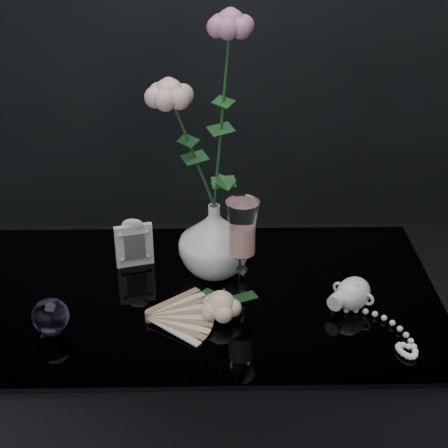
{
  "coord_description": "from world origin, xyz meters",
  "views": [
    {
      "loc": [
        0.04,
        -1.17,
        1.6
      ],
      "look_at": [
        0.07,
        0.07,
        0.92
      ],
      "focal_mm": 55.0,
      "sensor_mm": 36.0,
      "label": 1
    }
  ],
  "objects_px": {
    "vase": "(214,239)",
    "picture_frame": "(134,242)",
    "loose_rose": "(221,305)",
    "pearl_jar": "(353,292)",
    "paperweight": "(50,316)",
    "wine_glass": "(242,250)"
  },
  "relations": [
    {
      "from": "paperweight",
      "to": "picture_frame",
      "type": "bearing_deg",
      "value": 60.11
    },
    {
      "from": "picture_frame",
      "to": "paperweight",
      "type": "relative_size",
      "value": 1.64
    },
    {
      "from": "picture_frame",
      "to": "pearl_jar",
      "type": "distance_m",
      "value": 0.5
    },
    {
      "from": "pearl_jar",
      "to": "paperweight",
      "type": "bearing_deg",
      "value": -134.09
    },
    {
      "from": "paperweight",
      "to": "pearl_jar",
      "type": "height_order",
      "value": "paperweight"
    },
    {
      "from": "picture_frame",
      "to": "loose_rose",
      "type": "xyz_separation_m",
      "value": [
        0.19,
        -0.21,
        -0.03
      ]
    },
    {
      "from": "vase",
      "to": "loose_rose",
      "type": "bearing_deg",
      "value": -86.15
    },
    {
      "from": "loose_rose",
      "to": "pearl_jar",
      "type": "xyz_separation_m",
      "value": [
        0.27,
        0.03,
        0.0
      ]
    },
    {
      "from": "loose_rose",
      "to": "pearl_jar",
      "type": "relative_size",
      "value": 0.74
    },
    {
      "from": "wine_glass",
      "to": "pearl_jar",
      "type": "height_order",
      "value": "wine_glass"
    },
    {
      "from": "picture_frame",
      "to": "pearl_jar",
      "type": "bearing_deg",
      "value": -35.7
    },
    {
      "from": "wine_glass",
      "to": "paperweight",
      "type": "relative_size",
      "value": 3.05
    },
    {
      "from": "picture_frame",
      "to": "paperweight",
      "type": "bearing_deg",
      "value": -135.41
    },
    {
      "from": "wine_glass",
      "to": "pearl_jar",
      "type": "distance_m",
      "value": 0.25
    },
    {
      "from": "pearl_jar",
      "to": "wine_glass",
      "type": "bearing_deg",
      "value": -152.66
    },
    {
      "from": "vase",
      "to": "paperweight",
      "type": "xyz_separation_m",
      "value": [
        -0.32,
        -0.21,
        -0.05
      ]
    },
    {
      "from": "loose_rose",
      "to": "paperweight",
      "type": "bearing_deg",
      "value": -167.57
    },
    {
      "from": "picture_frame",
      "to": "pearl_jar",
      "type": "xyz_separation_m",
      "value": [
        0.47,
        -0.17,
        -0.02
      ]
    },
    {
      "from": "loose_rose",
      "to": "pearl_jar",
      "type": "height_order",
      "value": "pearl_jar"
    },
    {
      "from": "picture_frame",
      "to": "loose_rose",
      "type": "relative_size",
      "value": 0.67
    },
    {
      "from": "vase",
      "to": "picture_frame",
      "type": "height_order",
      "value": "vase"
    },
    {
      "from": "vase",
      "to": "picture_frame",
      "type": "bearing_deg",
      "value": 170.18
    }
  ]
}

